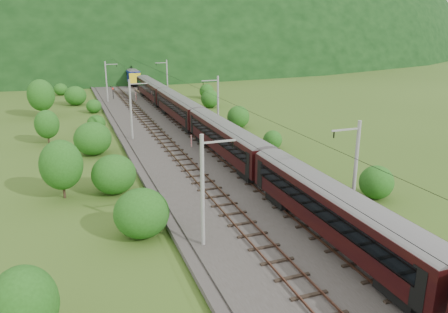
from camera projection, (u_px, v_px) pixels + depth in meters
name	position (u px, v px, depth m)	size (l,w,h in m)	color
ground	(282.00, 234.00, 32.95)	(600.00, 600.00, 0.00)	#3C581B
railbed	(233.00, 188.00, 41.90)	(14.00, 220.00, 0.30)	#38332D
track_left	(210.00, 189.00, 41.04)	(2.40, 220.00, 0.27)	brown
track_right	(256.00, 183.00, 42.63)	(2.40, 220.00, 0.27)	brown
catenary_left	(131.00, 108.00, 58.39)	(2.54, 192.28, 8.00)	gray
catenary_right	(217.00, 103.00, 62.44)	(2.54, 192.28, 8.00)	gray
overhead_wires	(234.00, 117.00, 39.89)	(4.83, 198.00, 0.03)	black
mountain_main	(85.00, 51.00, 266.62)	(504.00, 360.00, 244.00)	black
train	(228.00, 135.00, 48.96)	(2.82, 155.65, 4.89)	black
hazard_post_near	(136.00, 97.00, 89.34)	(0.18, 0.18, 1.65)	red
hazard_post_far	(191.00, 141.00, 55.33)	(0.16, 0.16, 1.51)	red
signal	(113.00, 92.00, 91.54)	(0.25, 0.25, 2.23)	black
vegetation_left	(76.00, 147.00, 47.92)	(12.52, 143.98, 6.44)	#215316
vegetation_right	(288.00, 138.00, 55.66)	(7.45, 107.51, 3.07)	#215316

